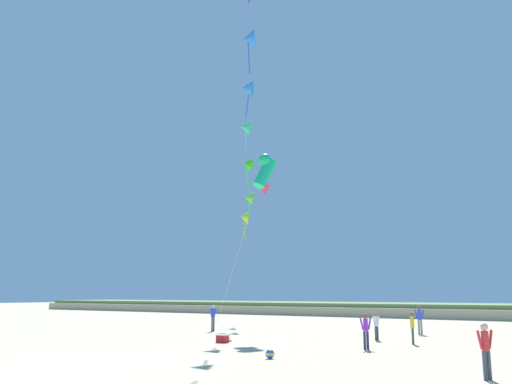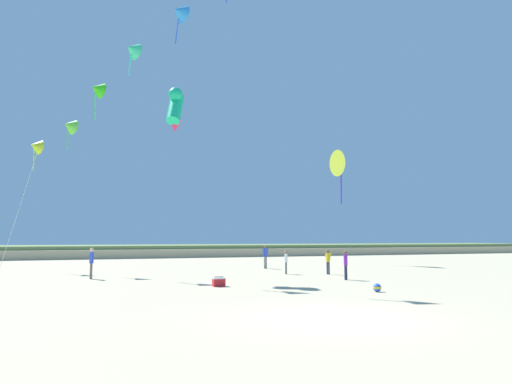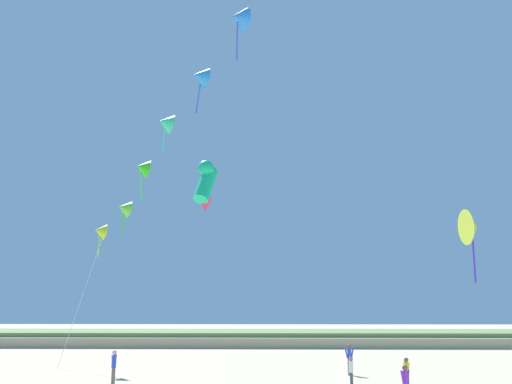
{
  "view_description": "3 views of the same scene",
  "coord_description": "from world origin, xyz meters",
  "px_view_note": "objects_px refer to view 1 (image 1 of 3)",
  "views": [
    {
      "loc": [
        16.69,
        -13.31,
        2.5
      ],
      "look_at": [
        0.13,
        11.2,
        8.05
      ],
      "focal_mm": 38.0,
      "sensor_mm": 36.0,
      "label": 1
    },
    {
      "loc": [
        -6.86,
        -11.72,
        2.3
      ],
      "look_at": [
        1.93,
        12.08,
        4.87
      ],
      "focal_mm": 32.0,
      "sensor_mm": 36.0,
      "label": 2
    },
    {
      "loc": [
        1.31,
        -12.21,
        3.82
      ],
      "look_at": [
        0.72,
        9.98,
        8.58
      ],
      "focal_mm": 38.0,
      "sensor_mm": 36.0,
      "label": 3
    }
  ],
  "objects_px": {
    "person_mid_center": "(376,324)",
    "person_far_right": "(412,326)",
    "person_near_right": "(486,347)",
    "person_far_center": "(420,318)",
    "person_far_left": "(366,329)",
    "beach_cooler": "(222,338)",
    "large_kite_mid_trail": "(265,172)",
    "beach_ball": "(270,354)",
    "person_near_left": "(213,316)"
  },
  "relations": [
    {
      "from": "large_kite_mid_trail",
      "to": "beach_ball",
      "type": "xyz_separation_m",
      "value": [
        6.97,
        -10.37,
        -10.06
      ]
    },
    {
      "from": "person_far_right",
      "to": "person_far_center",
      "type": "height_order",
      "value": "person_far_center"
    },
    {
      "from": "beach_cooler",
      "to": "beach_ball",
      "type": "xyz_separation_m",
      "value": [
        5.78,
        -4.49,
        -0.03
      ]
    },
    {
      "from": "person_near_right",
      "to": "person_far_right",
      "type": "xyz_separation_m",
      "value": [
        -5.46,
        9.96,
        -0.04
      ]
    },
    {
      "from": "person_near_right",
      "to": "large_kite_mid_trail",
      "type": "xyz_separation_m",
      "value": [
        -15.12,
        11.29,
        9.3
      ]
    },
    {
      "from": "person_far_left",
      "to": "person_far_right",
      "type": "height_order",
      "value": "person_far_left"
    },
    {
      "from": "person_near_right",
      "to": "person_far_left",
      "type": "xyz_separation_m",
      "value": [
        -6.41,
        6.29,
        -0.02
      ]
    },
    {
      "from": "person_far_left",
      "to": "beach_cooler",
      "type": "xyz_separation_m",
      "value": [
        -7.52,
        -0.88,
        -0.71
      ]
    },
    {
      "from": "person_mid_center",
      "to": "beach_cooler",
      "type": "distance_m",
      "value": 8.4
    },
    {
      "from": "person_far_left",
      "to": "large_kite_mid_trail",
      "type": "distance_m",
      "value": 13.7
    },
    {
      "from": "large_kite_mid_trail",
      "to": "person_far_center",
      "type": "bearing_deg",
      "value": 33.41
    },
    {
      "from": "beach_ball",
      "to": "beach_cooler",
      "type": "bearing_deg",
      "value": 142.14
    },
    {
      "from": "person_mid_center",
      "to": "person_near_right",
      "type": "bearing_deg",
      "value": -54.91
    },
    {
      "from": "person_far_right",
      "to": "person_mid_center",
      "type": "bearing_deg",
      "value": 153.02
    },
    {
      "from": "person_far_left",
      "to": "large_kite_mid_trail",
      "type": "relative_size",
      "value": 0.58
    },
    {
      "from": "large_kite_mid_trail",
      "to": "person_near_right",
      "type": "bearing_deg",
      "value": -36.74
    },
    {
      "from": "large_kite_mid_trail",
      "to": "beach_cooler",
      "type": "relative_size",
      "value": 4.78
    },
    {
      "from": "person_mid_center",
      "to": "large_kite_mid_trail",
      "type": "bearing_deg",
      "value": 179.07
    },
    {
      "from": "person_near_left",
      "to": "person_mid_center",
      "type": "height_order",
      "value": "person_near_left"
    },
    {
      "from": "person_near_right",
      "to": "person_far_center",
      "type": "distance_m",
      "value": 18.02
    },
    {
      "from": "person_near_right",
      "to": "large_kite_mid_trail",
      "type": "bearing_deg",
      "value": 143.26
    },
    {
      "from": "person_far_left",
      "to": "person_far_center",
      "type": "height_order",
      "value": "person_far_center"
    },
    {
      "from": "person_near_right",
      "to": "person_mid_center",
      "type": "xyz_separation_m",
      "value": [
        -7.85,
        11.17,
        -0.09
      ]
    },
    {
      "from": "person_mid_center",
      "to": "beach_ball",
      "type": "distance_m",
      "value": 10.28
    },
    {
      "from": "person_far_center",
      "to": "person_near_right",
      "type": "bearing_deg",
      "value": -66.59
    },
    {
      "from": "person_near_right",
      "to": "beach_cooler",
      "type": "bearing_deg",
      "value": 158.78
    },
    {
      "from": "person_far_center",
      "to": "large_kite_mid_trail",
      "type": "bearing_deg",
      "value": -146.59
    },
    {
      "from": "person_far_center",
      "to": "person_far_right",
      "type": "bearing_deg",
      "value": -75.53
    },
    {
      "from": "person_far_center",
      "to": "large_kite_mid_trail",
      "type": "height_order",
      "value": "large_kite_mid_trail"
    },
    {
      "from": "person_far_center",
      "to": "beach_ball",
      "type": "bearing_deg",
      "value": -93.62
    },
    {
      "from": "large_kite_mid_trail",
      "to": "beach_ball",
      "type": "height_order",
      "value": "large_kite_mid_trail"
    },
    {
      "from": "person_far_left",
      "to": "large_kite_mid_trail",
      "type": "height_order",
      "value": "large_kite_mid_trail"
    },
    {
      "from": "person_far_center",
      "to": "person_mid_center",
      "type": "bearing_deg",
      "value": -97.26
    },
    {
      "from": "person_far_left",
      "to": "person_mid_center",
      "type": "bearing_deg",
      "value": 106.45
    },
    {
      "from": "person_far_center",
      "to": "beach_cooler",
      "type": "distance_m",
      "value": 13.05
    },
    {
      "from": "beach_cooler",
      "to": "person_near_right",
      "type": "bearing_deg",
      "value": -21.22
    },
    {
      "from": "person_far_left",
      "to": "beach_ball",
      "type": "bearing_deg",
      "value": -107.98
    },
    {
      "from": "person_near_left",
      "to": "large_kite_mid_trail",
      "type": "distance_m",
      "value": 10.29
    },
    {
      "from": "person_far_right",
      "to": "large_kite_mid_trail",
      "type": "relative_size",
      "value": 0.57
    },
    {
      "from": "person_near_right",
      "to": "person_mid_center",
      "type": "bearing_deg",
      "value": 125.09
    },
    {
      "from": "person_mid_center",
      "to": "person_far_left",
      "type": "xyz_separation_m",
      "value": [
        1.44,
        -4.88,
        0.07
      ]
    },
    {
      "from": "person_mid_center",
      "to": "person_far_right",
      "type": "relative_size",
      "value": 0.95
    },
    {
      "from": "person_mid_center",
      "to": "person_far_center",
      "type": "distance_m",
      "value": 5.42
    },
    {
      "from": "person_near_left",
      "to": "person_far_right",
      "type": "bearing_deg",
      "value": -7.27
    },
    {
      "from": "person_far_center",
      "to": "beach_cooler",
      "type": "height_order",
      "value": "person_far_center"
    },
    {
      "from": "large_kite_mid_trail",
      "to": "beach_ball",
      "type": "distance_m",
      "value": 16.05
    },
    {
      "from": "large_kite_mid_trail",
      "to": "beach_cooler",
      "type": "distance_m",
      "value": 11.69
    },
    {
      "from": "person_far_right",
      "to": "beach_cooler",
      "type": "bearing_deg",
      "value": -151.77
    },
    {
      "from": "person_far_center",
      "to": "large_kite_mid_trail",
      "type": "xyz_separation_m",
      "value": [
        -7.96,
        -5.25,
        9.24
      ]
    },
    {
      "from": "person_mid_center",
      "to": "large_kite_mid_trail",
      "type": "distance_m",
      "value": 11.88
    }
  ]
}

